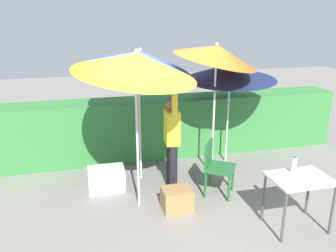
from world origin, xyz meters
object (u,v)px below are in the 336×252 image
object	(u,v)px
umbrella_rainbow	(139,61)
folding_table	(300,184)
bottle_water	(294,165)
umbrella_yellow	(136,64)
cooler_box	(107,179)
person_vendor	(172,136)
chair_plastic	(216,165)
crate_cardboard	(177,199)
umbrella_navy	(231,71)
umbrella_orange	(217,53)

from	to	relation	value
umbrella_rainbow	folding_table	bearing A→B (deg)	-48.14
folding_table	bottle_water	distance (m)	0.26
umbrella_yellow	cooler_box	size ratio (longest dim) A/B	4.24
umbrella_rainbow	folding_table	size ratio (longest dim) A/B	3.12
umbrella_rainbow	person_vendor	bearing A→B (deg)	-49.29
chair_plastic	crate_cardboard	size ratio (longest dim) A/B	2.03
crate_cardboard	folding_table	bearing A→B (deg)	-29.21
crate_cardboard	folding_table	xyz separation A→B (m)	(1.47, -0.82, 0.50)
umbrella_rainbow	umbrella_yellow	size ratio (longest dim) A/B	0.99
umbrella_navy	folding_table	xyz separation A→B (m)	(0.02, -2.35, -1.15)
folding_table	bottle_water	size ratio (longest dim) A/B	3.33
umbrella_orange	folding_table	xyz separation A→B (m)	(0.52, -1.85, -1.54)
umbrella_orange	umbrella_yellow	distance (m)	1.65
chair_plastic	cooler_box	distance (m)	1.84
umbrella_orange	crate_cardboard	xyz separation A→B (m)	(-0.95, -1.03, -2.04)
crate_cardboard	folding_table	world-z (taller)	folding_table
umbrella_rainbow	chair_plastic	xyz separation A→B (m)	(1.07, -0.84, -1.60)
umbrella_navy	umbrella_yellow	bearing A→B (deg)	-147.95
umbrella_navy	umbrella_orange	bearing A→B (deg)	-135.26
umbrella_rainbow	umbrella_navy	bearing A→B (deg)	10.71
umbrella_orange	umbrella_yellow	size ratio (longest dim) A/B	1.01
umbrella_navy	crate_cardboard	distance (m)	2.67
chair_plastic	crate_cardboard	xyz separation A→B (m)	(-0.74, -0.34, -0.34)
cooler_box	crate_cardboard	distance (m)	1.32
umbrella_rainbow	chair_plastic	world-z (taller)	umbrella_rainbow
folding_table	umbrella_yellow	bearing A→B (deg)	150.84
crate_cardboard	person_vendor	bearing A→B (deg)	81.97
crate_cardboard	bottle_water	bearing A→B (deg)	-24.53
umbrella_rainbow	chair_plastic	size ratio (longest dim) A/B	2.81
umbrella_orange	chair_plastic	xyz separation A→B (m)	(-0.21, -0.68, -1.70)
umbrella_navy	bottle_water	distance (m)	2.38
umbrella_orange	person_vendor	world-z (taller)	umbrella_orange
chair_plastic	folding_table	distance (m)	1.39
umbrella_navy	bottle_water	size ratio (longest dim) A/B	8.51
umbrella_yellow	umbrella_rainbow	bearing A→B (deg)	77.84
person_vendor	folding_table	bearing A→B (deg)	-47.78
umbrella_rainbow	crate_cardboard	xyz separation A→B (m)	(0.33, -1.19, -1.94)
chair_plastic	bottle_water	distance (m)	1.30
umbrella_navy	cooler_box	xyz separation A→B (m)	(-2.43, -0.64, -1.61)
folding_table	umbrella_rainbow	bearing A→B (deg)	131.86
folding_table	person_vendor	bearing A→B (deg)	132.22
crate_cardboard	umbrella_navy	bearing A→B (deg)	46.41
umbrella_navy	umbrella_rainbow	bearing A→B (deg)	-169.29
umbrella_orange	cooler_box	world-z (taller)	umbrella_orange
chair_plastic	folding_table	size ratio (longest dim) A/B	1.11
person_vendor	cooler_box	bearing A→B (deg)	170.08
umbrella_rainbow	bottle_water	distance (m)	2.86
cooler_box	bottle_water	distance (m)	2.98
umbrella_rainbow	cooler_box	distance (m)	2.04
crate_cardboard	folding_table	distance (m)	1.76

